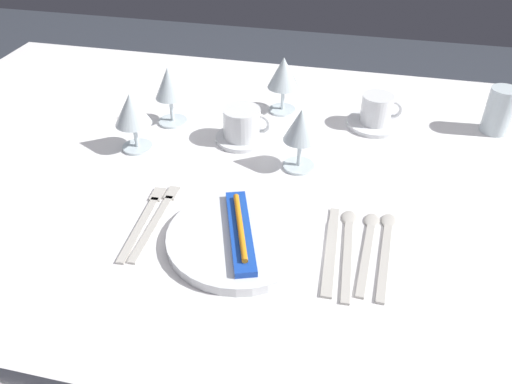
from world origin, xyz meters
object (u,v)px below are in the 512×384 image
object	(u,v)px
spoon_soup	(348,242)
wine_glass_left	(301,128)
spoon_dessert	(368,242)
coffee_cup_left	(377,109)
wine_glass_right	(169,86)
wine_glass_far	(132,112)
wine_glass_centre	(284,75)
dinner_plate	(240,237)
toothbrush_package	(240,230)
dinner_knife	(331,251)
drink_tumbler	(499,111)
fork_outer	(157,218)
coffee_cup_right	(243,123)
fork_inner	(144,219)
spoon_tea	(386,244)

from	to	relation	value
spoon_soup	wine_glass_left	world-z (taller)	wine_glass_left
spoon_dessert	coffee_cup_left	world-z (taller)	coffee_cup_left
wine_glass_right	wine_glass_left	bearing A→B (deg)	-20.92
wine_glass_far	spoon_soup	bearing A→B (deg)	-23.48
wine_glass_far	spoon_dessert	bearing A→B (deg)	-21.29
spoon_dessert	wine_glass_centre	size ratio (longest dim) A/B	1.51
coffee_cup_left	wine_glass_left	xyz separation A→B (m)	(-0.15, -0.22, 0.05)
dinner_plate	spoon_dessert	world-z (taller)	dinner_plate
toothbrush_package	wine_glass_far	distance (m)	0.39
dinner_knife	drink_tumbler	bearing A→B (deg)	56.58
toothbrush_package	drink_tumbler	world-z (taller)	drink_tumbler
toothbrush_package	spoon_soup	bearing A→B (deg)	11.74
wine_glass_left	wine_glass_right	size ratio (longest dim) A/B	0.97
fork_outer	coffee_cup_right	world-z (taller)	coffee_cup_right
wine_glass_left	coffee_cup_left	bearing A→B (deg)	55.51
spoon_soup	coffee_cup_right	world-z (taller)	coffee_cup_right
toothbrush_package	coffee_cup_right	size ratio (longest dim) A/B	1.95
dinner_plate	wine_glass_centre	xyz separation A→B (m)	(-0.02, 0.49, 0.09)
coffee_cup_left	drink_tumbler	distance (m)	0.27
spoon_soup	wine_glass_far	xyz separation A→B (m)	(-0.48, 0.21, 0.09)
fork_inner	wine_glass_centre	bearing A→B (deg)	70.45
fork_outer	wine_glass_left	bearing A→B (deg)	45.34
dinner_plate	spoon_tea	world-z (taller)	dinner_plate
fork_inner	coffee_cup_left	world-z (taller)	coffee_cup_left
wine_glass_left	wine_glass_far	distance (m)	0.36
coffee_cup_right	wine_glass_right	world-z (taller)	wine_glass_right
coffee_cup_left	wine_glass_far	world-z (taller)	wine_glass_far
spoon_dessert	fork_outer	bearing A→B (deg)	-176.71
wine_glass_far	wine_glass_centre	bearing A→B (deg)	41.12
spoon_dessert	wine_glass_left	size ratio (longest dim) A/B	1.57
dinner_plate	coffee_cup_right	size ratio (longest dim) A/B	2.38
dinner_plate	wine_glass_left	xyz separation A→B (m)	(0.06, 0.25, 0.08)
wine_glass_centre	coffee_cup_left	bearing A→B (deg)	-6.03
dinner_knife	wine_glass_far	distance (m)	0.52
dinner_plate	wine_glass_right	world-z (taller)	wine_glass_right
dinner_knife	coffee_cup_left	xyz separation A→B (m)	(0.06, 0.46, 0.04)
dinner_plate	wine_glass_centre	bearing A→B (deg)	91.93
wine_glass_centre	drink_tumbler	distance (m)	0.50
fork_inner	spoon_tea	size ratio (longest dim) A/B	0.96
fork_outer	spoon_tea	size ratio (longest dim) A/B	0.98
fork_inner	spoon_soup	xyz separation A→B (m)	(0.37, 0.02, 0.00)
fork_inner	wine_glass_centre	distance (m)	0.52
fork_outer	dinner_knife	world-z (taller)	same
fork_inner	coffee_cup_right	distance (m)	0.34
toothbrush_package	fork_outer	distance (m)	0.17
drink_tumbler	spoon_tea	bearing A→B (deg)	-117.33
toothbrush_package	spoon_tea	world-z (taller)	toothbrush_package
spoon_dessert	dinner_plate	bearing A→B (deg)	-168.01
fork_inner	coffee_cup_left	distance (m)	0.60
fork_outer	wine_glass_left	world-z (taller)	wine_glass_left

